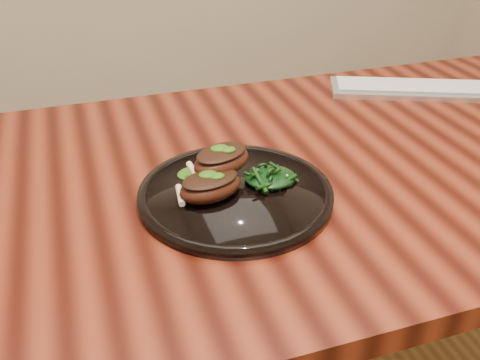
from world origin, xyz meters
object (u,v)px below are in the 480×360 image
object	(u,v)px
plate	(236,194)
keyboard	(412,89)
greens_heap	(270,174)
lamb_chop_front	(210,186)
desk	(284,203)

from	to	relation	value
plate	keyboard	world-z (taller)	same
keyboard	greens_heap	bearing A→B (deg)	-147.39
keyboard	plate	bearing A→B (deg)	-150.02
lamb_chop_front	keyboard	bearing A→B (deg)	28.85
desk	plate	xyz separation A→B (m)	(-0.12, -0.08, 0.09)
plate	keyboard	size ratio (longest dim) A/B	0.80
plate	lamb_chop_front	bearing A→B (deg)	-166.25
lamb_chop_front	keyboard	distance (m)	0.66
greens_heap	keyboard	world-z (taller)	greens_heap
desk	lamb_chop_front	world-z (taller)	lamb_chop_front
greens_heap	keyboard	xyz separation A→B (m)	(0.47, 0.30, -0.02)
plate	lamb_chop_front	xyz separation A→B (m)	(-0.04, -0.01, 0.03)
lamb_chop_front	greens_heap	distance (m)	0.11
plate	greens_heap	bearing A→B (deg)	5.19
plate	greens_heap	world-z (taller)	greens_heap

